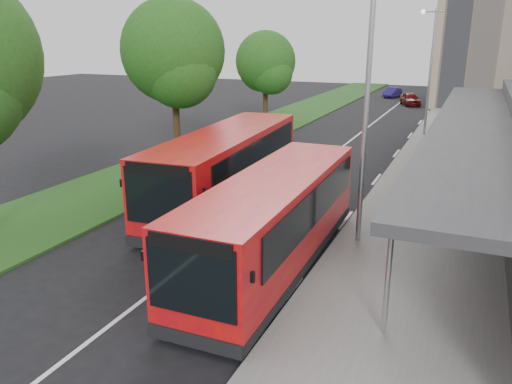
% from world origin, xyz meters
% --- Properties ---
extents(ground, '(120.00, 120.00, 0.00)m').
position_xyz_m(ground, '(0.00, 0.00, 0.00)').
color(ground, black).
rests_on(ground, ground).
extents(pavement, '(5.00, 80.00, 0.15)m').
position_xyz_m(pavement, '(6.00, 20.00, 0.07)').
color(pavement, slate).
rests_on(pavement, ground).
extents(grass_verge, '(5.00, 80.00, 0.10)m').
position_xyz_m(grass_verge, '(-7.00, 20.00, 0.05)').
color(grass_verge, '#1F4A18').
rests_on(grass_verge, ground).
extents(lane_centre_line, '(0.12, 70.00, 0.01)m').
position_xyz_m(lane_centre_line, '(0.00, 15.00, 0.01)').
color(lane_centre_line, silver).
rests_on(lane_centre_line, ground).
extents(kerb_dashes, '(0.12, 56.00, 0.01)m').
position_xyz_m(kerb_dashes, '(3.30, 19.00, 0.01)').
color(kerb_dashes, silver).
rests_on(kerb_dashes, ground).
extents(tree_mid, '(5.20, 5.20, 8.36)m').
position_xyz_m(tree_mid, '(-7.01, 9.05, 5.40)').
color(tree_mid, '#362315').
rests_on(tree_mid, ground).
extents(tree_far, '(4.34, 4.34, 6.91)m').
position_xyz_m(tree_far, '(-7.01, 21.05, 4.46)').
color(tree_far, '#362315').
rests_on(tree_far, ground).
extents(lamp_post_near, '(1.44, 0.28, 8.00)m').
position_xyz_m(lamp_post_near, '(4.12, 2.00, 4.72)').
color(lamp_post_near, '#9B9EA3').
rests_on(lamp_post_near, pavement).
extents(lamp_post_far, '(1.44, 0.28, 8.00)m').
position_xyz_m(lamp_post_far, '(4.12, 22.00, 4.72)').
color(lamp_post_far, '#9B9EA3').
rests_on(lamp_post_far, pavement).
extents(bus_main, '(2.60, 9.60, 2.70)m').
position_xyz_m(bus_main, '(2.30, -0.54, 1.39)').
color(bus_main, red).
rests_on(bus_main, ground).
extents(bus_second, '(3.42, 10.62, 2.96)m').
position_xyz_m(bus_second, '(-1.41, 3.75, 1.52)').
color(bus_second, red).
rests_on(bus_second, ground).
extents(litter_bin, '(0.55, 0.55, 0.78)m').
position_xyz_m(litter_bin, '(4.91, 11.08, 0.54)').
color(litter_bin, '#362516').
rests_on(litter_bin, pavement).
extents(bollard, '(0.19, 0.19, 1.07)m').
position_xyz_m(bollard, '(5.33, 18.29, 0.68)').
color(bollard, '#DFAA0B').
rests_on(bollard, pavement).
extents(car_near, '(2.63, 3.86, 1.22)m').
position_xyz_m(car_near, '(1.20, 38.26, 0.61)').
color(car_near, '#550C0E').
rests_on(car_near, ground).
extents(car_far, '(1.71, 3.41, 1.07)m').
position_xyz_m(car_far, '(-1.52, 44.63, 0.54)').
color(car_far, navy).
rests_on(car_far, ground).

